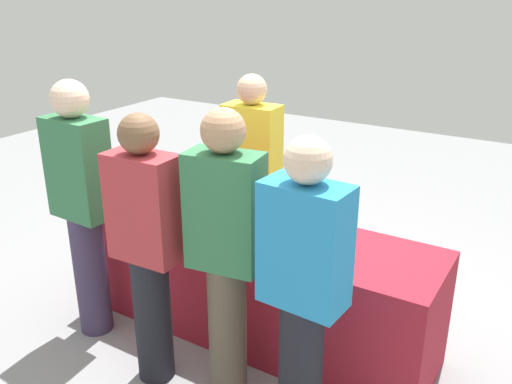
% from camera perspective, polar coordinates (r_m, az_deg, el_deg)
% --- Properties ---
extents(ground_plane, '(12.00, 12.00, 0.00)m').
position_cam_1_polar(ground_plane, '(3.97, -0.00, -14.18)').
color(ground_plane, gray).
extents(tasting_table, '(2.42, 0.69, 0.79)m').
position_cam_1_polar(tasting_table, '(3.75, -0.00, -9.24)').
color(tasting_table, maroon).
rests_on(tasting_table, ground_plane).
extents(wine_bottle_0, '(0.07, 0.07, 0.31)m').
position_cam_1_polar(wine_bottle_0, '(4.10, -8.54, 1.07)').
color(wine_bottle_0, black).
rests_on(wine_bottle_0, tasting_table).
extents(wine_bottle_1, '(0.08, 0.08, 0.33)m').
position_cam_1_polar(wine_bottle_1, '(3.95, -7.20, 0.48)').
color(wine_bottle_1, black).
rests_on(wine_bottle_1, tasting_table).
extents(wine_bottle_2, '(0.08, 0.08, 0.32)m').
position_cam_1_polar(wine_bottle_2, '(3.82, -5.31, -0.16)').
color(wine_bottle_2, black).
rests_on(wine_bottle_2, tasting_table).
extents(wine_bottle_3, '(0.08, 0.08, 0.33)m').
position_cam_1_polar(wine_bottle_3, '(3.75, -1.81, -0.47)').
color(wine_bottle_3, black).
rests_on(wine_bottle_3, tasting_table).
extents(wine_bottle_4, '(0.06, 0.06, 0.32)m').
position_cam_1_polar(wine_bottle_4, '(3.60, -0.21, -1.43)').
color(wine_bottle_4, black).
rests_on(wine_bottle_4, tasting_table).
extents(wine_bottle_5, '(0.08, 0.08, 0.30)m').
position_cam_1_polar(wine_bottle_5, '(3.54, 1.69, -2.05)').
color(wine_bottle_5, black).
rests_on(wine_bottle_5, tasting_table).
extents(wine_bottle_6, '(0.07, 0.07, 0.30)m').
position_cam_1_polar(wine_bottle_6, '(3.43, 5.93, -2.96)').
color(wine_bottle_6, black).
rests_on(wine_bottle_6, tasting_table).
extents(wine_glass_0, '(0.06, 0.06, 0.14)m').
position_cam_1_polar(wine_glass_0, '(3.91, -12.16, -0.32)').
color(wine_glass_0, silver).
rests_on(wine_glass_0, tasting_table).
extents(wine_glass_1, '(0.07, 0.07, 0.14)m').
position_cam_1_polar(wine_glass_1, '(3.77, -7.97, -0.97)').
color(wine_glass_1, silver).
rests_on(wine_glass_1, tasting_table).
extents(wine_glass_2, '(0.07, 0.07, 0.15)m').
position_cam_1_polar(wine_glass_2, '(3.50, -4.45, -2.41)').
color(wine_glass_2, silver).
rests_on(wine_glass_2, tasting_table).
extents(wine_glass_3, '(0.07, 0.07, 0.14)m').
position_cam_1_polar(wine_glass_3, '(3.30, 2.81, -3.92)').
color(wine_glass_3, silver).
rests_on(wine_glass_3, tasting_table).
extents(wine_glass_4, '(0.07, 0.07, 0.14)m').
position_cam_1_polar(wine_glass_4, '(3.19, 9.00, -5.21)').
color(wine_glass_4, silver).
rests_on(wine_glass_4, tasting_table).
extents(ice_bucket, '(0.21, 0.21, 0.21)m').
position_cam_1_polar(ice_bucket, '(4.06, -10.74, 0.64)').
color(ice_bucket, silver).
rests_on(ice_bucket, tasting_table).
extents(server_pouring, '(0.43, 0.25, 1.67)m').
position_cam_1_polar(server_pouring, '(4.20, -0.41, 1.79)').
color(server_pouring, black).
rests_on(server_pouring, ground_plane).
extents(guest_0, '(0.41, 0.24, 1.75)m').
position_cam_1_polar(guest_0, '(3.71, -17.58, -1.06)').
color(guest_0, '#3F3351').
rests_on(guest_0, ground_plane).
extents(guest_1, '(0.41, 0.23, 1.65)m').
position_cam_1_polar(guest_1, '(3.18, -11.21, -5.38)').
color(guest_1, black).
rests_on(guest_1, ground_plane).
extents(guest_2, '(0.42, 0.27, 1.72)m').
position_cam_1_polar(guest_2, '(2.96, -3.15, -6.12)').
color(guest_2, brown).
rests_on(guest_2, ground_plane).
extents(guest_3, '(0.43, 0.25, 1.66)m').
position_cam_1_polar(guest_3, '(2.70, 4.93, -9.97)').
color(guest_3, black).
rests_on(guest_3, ground_plane).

